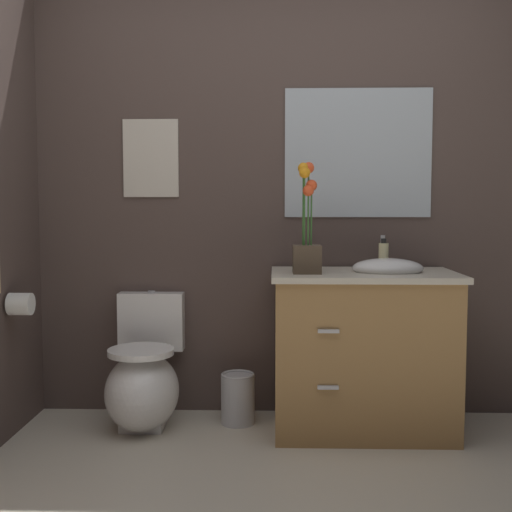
# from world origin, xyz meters

# --- Properties ---
(wall_back) EXTENTS (4.20, 0.05, 2.50)m
(wall_back) POSITION_xyz_m (0.20, 1.50, 1.25)
(wall_back) COLOR #4C3D38
(wall_back) RESTS_ON ground_plane
(toilet) EXTENTS (0.38, 0.59, 0.69)m
(toilet) POSITION_xyz_m (-0.71, 1.20, 0.24)
(toilet) COLOR white
(toilet) RESTS_ON ground_plane
(vanity_cabinet) EXTENTS (0.94, 0.56, 1.01)m
(vanity_cabinet) POSITION_xyz_m (0.43, 1.18, 0.43)
(vanity_cabinet) COLOR #9E7242
(vanity_cabinet) RESTS_ON ground_plane
(flower_vase) EXTENTS (0.14, 0.14, 0.55)m
(flower_vase) POSITION_xyz_m (0.13, 1.11, 1.00)
(flower_vase) COLOR #4C3D2D
(flower_vase) RESTS_ON vanity_cabinet
(soap_bottle) EXTENTS (0.05, 0.05, 0.16)m
(soap_bottle) POSITION_xyz_m (0.54, 1.29, 0.90)
(soap_bottle) COLOR beige
(soap_bottle) RESTS_ON vanity_cabinet
(trash_bin) EXTENTS (0.18, 0.18, 0.27)m
(trash_bin) POSITION_xyz_m (-0.22, 1.27, 0.14)
(trash_bin) COLOR #B7B7BC
(trash_bin) RESTS_ON ground_plane
(wall_poster) EXTENTS (0.31, 0.01, 0.43)m
(wall_poster) POSITION_xyz_m (-0.71, 1.47, 1.42)
(wall_poster) COLOR beige
(wall_mirror) EXTENTS (0.80, 0.01, 0.70)m
(wall_mirror) POSITION_xyz_m (0.43, 1.47, 1.45)
(wall_mirror) COLOR #B2BCC6
(toilet_paper_roll) EXTENTS (0.11, 0.11, 0.11)m
(toilet_paper_roll) POSITION_xyz_m (-1.28, 1.01, 0.68)
(toilet_paper_roll) COLOR white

